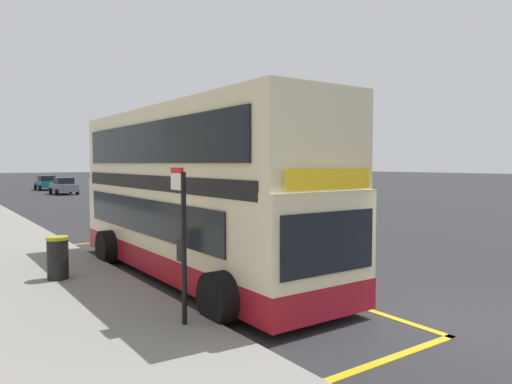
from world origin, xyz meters
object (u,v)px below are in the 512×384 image
(double_decker_bus, at_px, (193,199))
(parked_car_black_distant, at_px, (136,198))
(litter_bin, at_px, (58,258))
(bus_stop_sign, at_px, (182,233))
(parked_car_teal_ahead, at_px, (46,183))
(parked_car_grey_behind, at_px, (64,186))

(double_decker_bus, height_order, parked_car_black_distant, double_decker_bus)
(litter_bin, bearing_deg, bus_stop_sign, -77.08)
(parked_car_teal_ahead, distance_m, litter_bin, 45.60)
(double_decker_bus, xyz_separation_m, litter_bin, (-3.15, 1.11, -1.39))
(parked_car_teal_ahead, bearing_deg, double_decker_bus, -95.48)
(parked_car_black_distant, relative_size, parked_car_teal_ahead, 1.00)
(double_decker_bus, distance_m, parked_car_teal_ahead, 46.23)
(parked_car_black_distant, height_order, parked_car_grey_behind, same)
(double_decker_bus, height_order, litter_bin, double_decker_bus)
(parked_car_black_distant, relative_size, litter_bin, 3.98)
(parked_car_black_distant, bearing_deg, parked_car_grey_behind, 91.82)
(parked_car_grey_behind, bearing_deg, parked_car_teal_ahead, 90.69)
(bus_stop_sign, height_order, litter_bin, bus_stop_sign)
(double_decker_bus, xyz_separation_m, bus_stop_sign, (-2.08, -3.59, -0.30))
(parked_car_teal_ahead, bearing_deg, bus_stop_sign, -97.36)
(bus_stop_sign, bearing_deg, parked_car_grey_behind, 79.77)
(parked_car_grey_behind, height_order, litter_bin, parked_car_grey_behind)
(double_decker_bus, height_order, bus_stop_sign, double_decker_bus)
(parked_car_black_distant, distance_m, parked_car_teal_ahead, 28.11)
(double_decker_bus, relative_size, parked_car_teal_ahead, 2.46)
(parked_car_grey_behind, height_order, parked_car_teal_ahead, same)
(parked_car_teal_ahead, xyz_separation_m, litter_bin, (-8.60, -44.79, -0.13))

